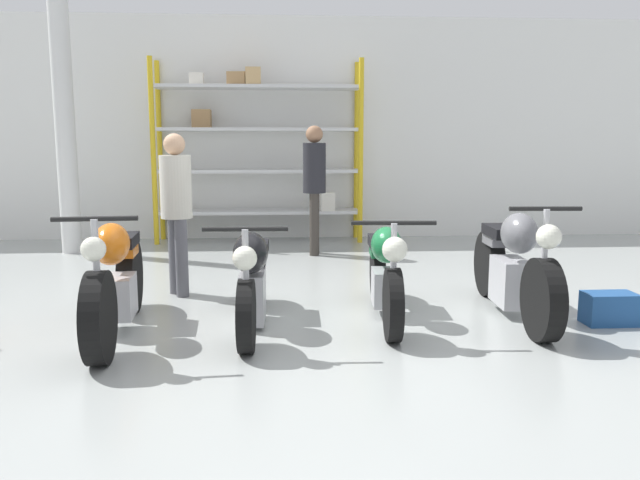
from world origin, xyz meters
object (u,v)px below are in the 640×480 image
object	(u,v)px
motorcycle_black	(252,278)
motorcycle_green	(385,271)
shelving_rack	(256,145)
motorcycle_orange	(116,280)
toolbox	(609,309)
person_near_rack	(176,201)
person_browsing	(314,179)
motorcycle_grey	(513,266)

from	to	relation	value
motorcycle_black	motorcycle_green	world-z (taller)	motorcycle_green
motorcycle_green	shelving_rack	bearing A→B (deg)	-160.55
motorcycle_orange	toolbox	size ratio (longest dim) A/B	4.79
shelving_rack	person_near_rack	world-z (taller)	shelving_rack
motorcycle_orange	person_near_rack	world-z (taller)	person_near_rack
motorcycle_green	person_near_rack	world-z (taller)	person_near_rack
shelving_rack	person_browsing	bearing A→B (deg)	-56.69
toolbox	motorcycle_grey	bearing A→B (deg)	156.16
motorcycle_grey	toolbox	world-z (taller)	motorcycle_grey
person_browsing	toolbox	xyz separation A→B (m)	(2.39, -3.64, -0.94)
motorcycle_orange	person_near_rack	bearing A→B (deg)	163.28
motorcycle_green	motorcycle_grey	distance (m)	1.19
shelving_rack	motorcycle_orange	xyz separation A→B (m)	(-0.98, -4.97, -1.08)
person_near_rack	shelving_rack	bearing A→B (deg)	-132.15
motorcycle_green	motorcycle_orange	bearing A→B (deg)	-77.98
person_browsing	motorcycle_black	bearing A→B (deg)	84.39
motorcycle_green	motorcycle_grey	size ratio (longest dim) A/B	0.90
motorcycle_black	motorcycle_grey	world-z (taller)	motorcycle_grey
motorcycle_green	person_near_rack	bearing A→B (deg)	-113.13
motorcycle_orange	person_browsing	distance (m)	4.14
motorcycle_black	person_near_rack	xyz separation A→B (m)	(-0.82, 1.17, 0.56)
person_browsing	person_near_rack	size ratio (longest dim) A/B	1.09
shelving_rack	toolbox	bearing A→B (deg)	-56.65
motorcycle_black	shelving_rack	bearing A→B (deg)	-177.28
motorcycle_orange	shelving_rack	bearing A→B (deg)	164.34
person_near_rack	toolbox	bearing A→B (deg)	130.09
shelving_rack	person_browsing	distance (m)	1.63
motorcycle_green	person_near_rack	size ratio (longest dim) A/B	1.18
motorcycle_orange	person_near_rack	size ratio (longest dim) A/B	1.26
motorcycle_grey	person_browsing	distance (m)	3.74
shelving_rack	person_browsing	xyz separation A→B (m)	(0.86, -1.30, -0.46)
shelving_rack	motorcycle_green	xyz separation A→B (m)	(1.31, -4.63, -1.10)
shelving_rack	motorcycle_green	size ratio (longest dim) A/B	1.67
motorcycle_orange	motorcycle_grey	size ratio (longest dim) A/B	0.96
motorcycle_green	person_browsing	size ratio (longest dim) A/B	1.08
person_browsing	person_near_rack	bearing A→B (deg)	62.46
shelving_rack	person_near_rack	distance (m)	3.73
shelving_rack	motorcycle_orange	bearing A→B (deg)	-101.17
shelving_rack	motorcycle_black	bearing A→B (deg)	-88.46
shelving_rack	toolbox	xyz separation A→B (m)	(3.25, -4.94, -1.40)
motorcycle_grey	person_near_rack	bearing A→B (deg)	-104.46
motorcycle_black	toolbox	xyz separation A→B (m)	(3.12, -0.15, -0.28)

